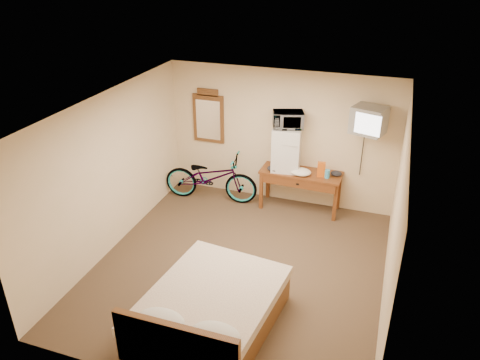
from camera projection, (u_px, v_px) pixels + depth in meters
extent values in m
plane|color=#443122|center=(239.00, 266.00, 7.11)|extent=(4.60, 4.60, 0.00)
plane|color=silver|center=(239.00, 109.00, 5.99)|extent=(4.60, 4.60, 0.00)
cube|color=beige|center=(280.00, 137.00, 8.50)|extent=(4.20, 0.04, 2.50)
cube|color=beige|center=(164.00, 299.00, 4.61)|extent=(4.20, 0.04, 2.50)
cube|color=beige|center=(110.00, 173.00, 7.16)|extent=(0.04, 4.60, 2.50)
cube|color=beige|center=(395.00, 220.00, 5.94)|extent=(0.04, 4.60, 2.50)
cube|color=beige|center=(275.00, 154.00, 8.66)|extent=(0.08, 0.01, 0.13)
cube|color=brown|center=(301.00, 173.00, 8.37)|extent=(1.46, 0.60, 0.04)
cube|color=brown|center=(261.00, 191.00, 8.54)|extent=(0.06, 0.06, 0.71)
cube|color=brown|center=(335.00, 203.00, 8.15)|extent=(0.06, 0.06, 0.71)
cube|color=brown|center=(268.00, 180.00, 8.93)|extent=(0.06, 0.06, 0.71)
cube|color=brown|center=(339.00, 191.00, 8.54)|extent=(0.06, 0.06, 0.71)
cube|color=brown|center=(298.00, 184.00, 8.21)|extent=(1.33, 0.08, 0.16)
cube|color=black|center=(298.00, 184.00, 8.19)|extent=(0.05, 0.02, 0.03)
cube|color=silver|center=(287.00, 149.00, 8.29)|extent=(0.53, 0.52, 0.80)
cube|color=gray|center=(284.00, 145.00, 8.01)|extent=(0.49, 0.01, 0.00)
cylinder|color=gray|center=(273.00, 155.00, 8.16)|extent=(0.02, 0.02, 0.29)
imported|color=silver|center=(288.00, 120.00, 8.04)|extent=(0.60, 0.50, 0.29)
cube|color=#CF5812|center=(321.00, 169.00, 8.13)|extent=(0.15, 0.10, 0.27)
cylinder|color=#3EA4D4|center=(327.00, 174.00, 8.11)|extent=(0.09, 0.09, 0.15)
ellipsoid|color=white|center=(301.00, 172.00, 8.23)|extent=(0.38, 0.29, 0.12)
ellipsoid|color=black|center=(274.00, 169.00, 8.36)|extent=(0.26, 0.20, 0.10)
ellipsoid|color=black|center=(336.00, 173.00, 8.20)|extent=(0.20, 0.16, 0.09)
cube|color=black|center=(370.00, 121.00, 7.82)|extent=(0.14, 0.02, 0.14)
cylinder|color=black|center=(369.00, 122.00, 7.78)|extent=(0.05, 0.30, 0.05)
cube|color=gray|center=(369.00, 120.00, 7.55)|extent=(0.62, 0.56, 0.45)
cube|color=white|center=(368.00, 124.00, 7.37)|extent=(0.41, 0.14, 0.34)
cube|color=black|center=(370.00, 116.00, 7.74)|extent=(0.31, 0.11, 0.28)
cube|color=brown|center=(209.00, 119.00, 8.79)|extent=(0.61, 0.04, 0.92)
cube|color=brown|center=(208.00, 92.00, 8.56)|extent=(0.41, 0.04, 0.13)
cube|color=white|center=(208.00, 120.00, 8.78)|extent=(0.48, 0.01, 0.76)
imported|color=black|center=(211.00, 177.00, 8.80)|extent=(1.84, 0.81, 0.94)
cube|color=brown|center=(211.00, 314.00, 5.90)|extent=(1.63, 2.05, 0.40)
cube|color=beige|center=(210.00, 299.00, 5.79)|extent=(1.67, 2.09, 0.14)
cube|color=brown|center=(176.00, 350.00, 4.94)|extent=(1.43, 0.08, 0.70)
ellipsoid|color=beige|center=(161.00, 320.00, 5.28)|extent=(0.57, 0.35, 0.20)
ellipsoid|color=beige|center=(216.00, 335.00, 5.09)|extent=(0.57, 0.35, 0.20)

